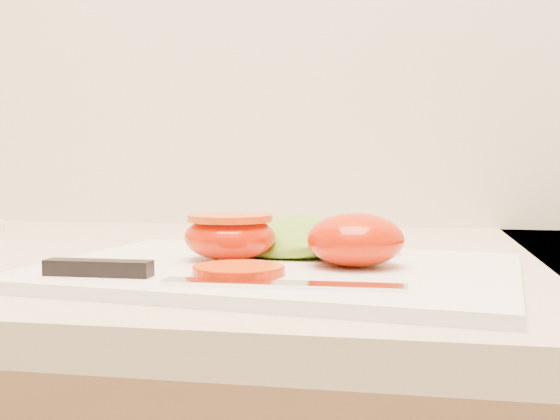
# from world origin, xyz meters

# --- Properties ---
(cutting_board) EXTENTS (0.42, 0.32, 0.01)m
(cutting_board) POSITION_xyz_m (-0.06, 1.54, 0.94)
(cutting_board) COLOR white
(cutting_board) RESTS_ON counter
(tomato_half_dome) EXTENTS (0.08, 0.08, 0.04)m
(tomato_half_dome) POSITION_xyz_m (0.00, 1.54, 0.96)
(tomato_half_dome) COLOR red
(tomato_half_dome) RESTS_ON cutting_board
(tomato_half_cut) EXTENTS (0.08, 0.08, 0.04)m
(tomato_half_cut) POSITION_xyz_m (-0.11, 1.56, 0.96)
(tomato_half_cut) COLOR red
(tomato_half_cut) RESTS_ON cutting_board
(tomato_slice_0) EXTENTS (0.07, 0.07, 0.01)m
(tomato_slice_0) POSITION_xyz_m (-0.08, 1.49, 0.94)
(tomato_slice_0) COLOR orange
(tomato_slice_0) RESTS_ON cutting_board
(lettuce_leaf_0) EXTENTS (0.19, 0.18, 0.03)m
(lettuce_leaf_0) POSITION_xyz_m (-0.07, 1.62, 0.95)
(lettuce_leaf_0) COLOR #6EA02A
(lettuce_leaf_0) RESTS_ON cutting_board
(lettuce_leaf_1) EXTENTS (0.12, 0.09, 0.03)m
(lettuce_leaf_1) POSITION_xyz_m (-0.02, 1.62, 0.95)
(lettuce_leaf_1) COLOR #6EA02A
(lettuce_leaf_1) RESTS_ON cutting_board
(knife) EXTENTS (0.27, 0.04, 0.01)m
(knife) POSITION_xyz_m (-0.13, 1.45, 0.94)
(knife) COLOR silver
(knife) RESTS_ON cutting_board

